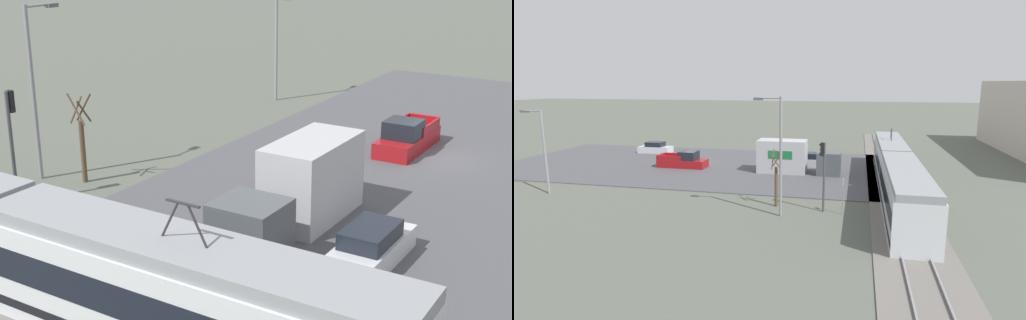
# 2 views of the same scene
# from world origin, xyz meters

# --- Properties ---
(ground_plane) EXTENTS (320.00, 320.00, 0.00)m
(ground_plane) POSITION_xyz_m (0.00, 0.00, 0.00)
(ground_plane) COLOR #565B51
(road_surface) EXTENTS (21.20, 43.19, 0.08)m
(road_surface) POSITION_xyz_m (0.00, 0.00, 0.04)
(road_surface) COLOR #4C4C51
(road_surface) RESTS_ON ground
(light_rail_tram) EXTENTS (27.40, 2.71, 4.60)m
(light_rail_tram) POSITION_xyz_m (7.06, 21.24, 1.76)
(light_rail_tram) COLOR silver
(light_rail_tram) RESTS_ON ground
(box_truck) EXTENTS (2.46, 8.38, 3.33)m
(box_truck) POSITION_xyz_m (1.79, 11.66, 1.62)
(box_truck) COLOR #4C5156
(box_truck) RESTS_ON ground
(pickup_truck) EXTENTS (1.94, 5.31, 1.79)m
(pickup_truck) POSITION_xyz_m (1.73, -0.45, 0.75)
(pickup_truck) COLOR maroon
(pickup_truck) RESTS_ON ground
(sedan_car_0) EXTENTS (1.80, 4.76, 1.45)m
(sedan_car_0) POSITION_xyz_m (-1.99, 13.29, 0.68)
(sedan_car_0) COLOR silver
(sedan_car_0) RESTS_ON ground
(traffic_light_pole) EXTENTS (0.28, 0.47, 5.02)m
(traffic_light_pole) POSITION_xyz_m (13.54, 15.69, 3.27)
(traffic_light_pole) COLOR #47474C
(traffic_light_pole) RESTS_ON ground
(street_tree) EXTENTS (1.03, 0.85, 4.30)m
(street_tree) POSITION_xyz_m (13.01, 12.19, 1.96)
(street_tree) COLOR brown
(street_tree) RESTS_ON ground
(street_lamp_near_crossing) EXTENTS (0.36, 1.95, 8.26)m
(street_lamp_near_crossing) POSITION_xyz_m (15.16, 12.75, 4.76)
(street_lamp_near_crossing) COLOR gray
(street_lamp_near_crossing) RESTS_ON ground
(street_lamp_mid_block) EXTENTS (0.36, 1.95, 7.03)m
(street_lamp_mid_block) POSITION_xyz_m (13.75, -7.33, 4.12)
(street_lamp_mid_block) COLOR gray
(street_lamp_mid_block) RESTS_ON ground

